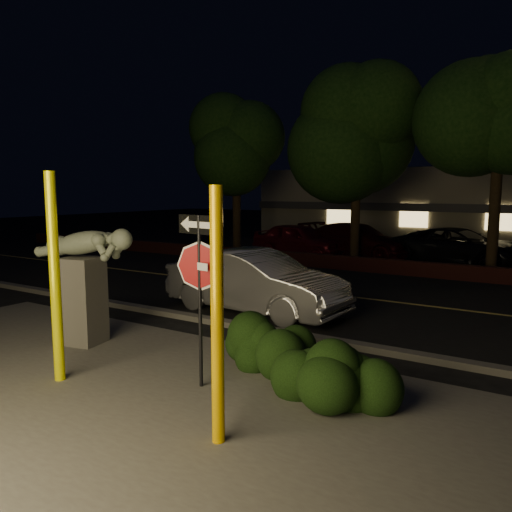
{
  "coord_description": "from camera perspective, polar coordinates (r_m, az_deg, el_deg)",
  "views": [
    {
      "loc": [
        4.61,
        -5.46,
        2.86
      ],
      "look_at": [
        -0.44,
        2.58,
        1.6
      ],
      "focal_mm": 35.0,
      "sensor_mm": 36.0,
      "label": 1
    }
  ],
  "objects": [
    {
      "name": "road",
      "position": [
        13.59,
        11.59,
        -4.72
      ],
      "size": [
        80.0,
        8.0,
        0.01
      ],
      "primitive_type": "cube",
      "color": "black",
      "rests_on": "ground"
    },
    {
      "name": "sculpture",
      "position": [
        9.68,
        -19.07,
        -1.84
      ],
      "size": [
        2.05,
        0.92,
        2.19
      ],
      "rotation": [
        0.0,
        0.0,
        0.21
      ],
      "color": "#4C4944",
      "rests_on": "ground"
    },
    {
      "name": "yellow_pole_right",
      "position": [
        5.55,
        -4.44,
        -7.1
      ],
      "size": [
        0.15,
        0.15,
        2.92
      ],
      "primitive_type": "cylinder",
      "color": "#FFBC00",
      "rests_on": "ground"
    },
    {
      "name": "parked_car_darkred",
      "position": [
        21.58,
        11.46,
        1.74
      ],
      "size": [
        5.27,
        2.78,
        1.46
      ],
      "primitive_type": "imported",
      "rotation": [
        0.0,
        0.0,
        1.42
      ],
      "color": "#380A0E",
      "rests_on": "ground"
    },
    {
      "name": "parked_car_red",
      "position": [
        21.64,
        4.96,
        1.85
      ],
      "size": [
        4.41,
        2.21,
        1.44
      ],
      "primitive_type": "imported",
      "rotation": [
        0.0,
        0.0,
        1.45
      ],
      "color": "maroon",
      "rests_on": "ground"
    },
    {
      "name": "parking_lot",
      "position": [
        23.11,
        20.35,
        -0.01
      ],
      "size": [
        40.0,
        12.0,
        0.01
      ],
      "primitive_type": "cube",
      "color": "black",
      "rests_on": "ground"
    },
    {
      "name": "silver_sedan",
      "position": [
        11.65,
        -0.1,
        -2.96
      ],
      "size": [
        4.55,
        1.89,
        1.47
      ],
      "primitive_type": "imported",
      "rotation": [
        0.0,
        0.0,
        1.49
      ],
      "color": "silver",
      "rests_on": "ground"
    },
    {
      "name": "signpost",
      "position": [
        7.09,
        -6.47,
        -1.2
      ],
      "size": [
        0.85,
        0.16,
        2.51
      ],
      "rotation": [
        0.0,
        0.0,
        -0.16
      ],
      "color": "black",
      "rests_on": "ground"
    },
    {
      "name": "hedge_right",
      "position": [
        6.99,
        6.53,
        -11.91
      ],
      "size": [
        1.77,
        1.15,
        1.08
      ],
      "primitive_type": "ellipsoid",
      "rotation": [
        0.0,
        0.0,
        0.17
      ],
      "color": "black",
      "rests_on": "ground"
    },
    {
      "name": "ground",
      "position": [
        16.39,
        15.29,
        -2.76
      ],
      "size": [
        90.0,
        90.0,
        0.0
      ],
      "primitive_type": "plane",
      "color": "black",
      "rests_on": "ground"
    },
    {
      "name": "hedge_center",
      "position": [
        8.15,
        1.52,
        -9.49
      ],
      "size": [
        1.92,
        1.12,
        0.94
      ],
      "primitive_type": "ellipsoid",
      "rotation": [
        0.0,
        0.0,
        -0.16
      ],
      "color": "black",
      "rests_on": "ground"
    },
    {
      "name": "parked_car_dark",
      "position": [
        20.52,
        22.25,
        0.98
      ],
      "size": [
        5.48,
        3.34,
        1.42
      ],
      "primitive_type": "imported",
      "rotation": [
        0.0,
        0.0,
        1.37
      ],
      "color": "black",
      "rests_on": "ground"
    },
    {
      "name": "hedge_far_right",
      "position": [
        6.86,
        11.23,
        -13.27
      ],
      "size": [
        1.46,
        1.21,
        0.87
      ],
      "primitive_type": "ellipsoid",
      "rotation": [
        0.0,
        0.0,
        0.39
      ],
      "color": "black",
      "rests_on": "ground"
    },
    {
      "name": "brick_wall",
      "position": [
        17.58,
        16.55,
        -1.3
      ],
      "size": [
        40.0,
        0.35,
        0.5
      ],
      "primitive_type": "cube",
      "color": "#431915",
      "rests_on": "ground"
    },
    {
      "name": "patio",
      "position": [
        7.02,
        -13.15,
        -16.6
      ],
      "size": [
        14.0,
        6.0,
        0.02
      ],
      "primitive_type": "cube",
      "color": "#4C4944",
      "rests_on": "ground"
    },
    {
      "name": "tree_far_b",
      "position": [
        20.23,
        11.6,
        16.49
      ],
      "size": [
        5.2,
        5.2,
        8.41
      ],
      "color": "black",
      "rests_on": "ground"
    },
    {
      "name": "curb",
      "position": [
        9.95,
        3.16,
        -8.8
      ],
      "size": [
        80.0,
        0.25,
        0.12
      ],
      "primitive_type": "cube",
      "color": "#4C4944",
      "rests_on": "ground"
    },
    {
      "name": "building",
      "position": [
        30.81,
        23.6,
        5.33
      ],
      "size": [
        22.0,
        10.2,
        4.0
      ],
      "color": "slate",
      "rests_on": "ground"
    },
    {
      "name": "yellow_pole_left",
      "position": [
        7.91,
        -21.99,
        -2.42
      ],
      "size": [
        0.16,
        0.16,
        3.13
      ],
      "primitive_type": "cylinder",
      "color": "#F6F103",
      "rests_on": "ground"
    },
    {
      "name": "lane_marking",
      "position": [
        13.59,
        11.59,
        -4.67
      ],
      "size": [
        80.0,
        0.12,
        0.0
      ],
      "primitive_type": "cube",
      "color": "tan",
      "rests_on": "road"
    },
    {
      "name": "tree_far_a",
      "position": [
        22.5,
        -2.27,
        13.88
      ],
      "size": [
        4.6,
        4.6,
        7.43
      ],
      "color": "black",
      "rests_on": "ground"
    },
    {
      "name": "tree_far_c",
      "position": [
        18.6,
        26.23,
        15.46
      ],
      "size": [
        4.8,
        4.8,
        7.84
      ],
      "color": "black",
      "rests_on": "ground"
    }
  ]
}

